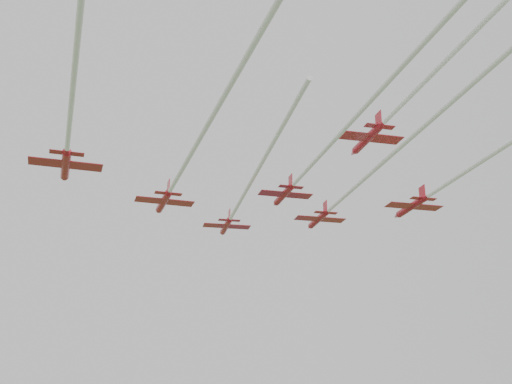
{
  "coord_description": "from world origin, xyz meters",
  "views": [
    {
      "loc": [
        3.42,
        -97.29,
        18.13
      ],
      "look_at": [
        1.71,
        -1.81,
        51.75
      ],
      "focal_mm": 45.0,
      "sensor_mm": 36.0,
      "label": 1
    }
  ],
  "objects_px": {
    "jet_row2_right": "(361,181)",
    "jet_row3_right": "(444,185)",
    "jet_row3_mid": "(327,148)",
    "jet_row2_left": "(187,161)",
    "jet_row3_left": "(70,124)",
    "jet_row4_right": "(428,78)",
    "jet_lead": "(241,199)"
  },
  "relations": [
    {
      "from": "jet_row3_mid",
      "to": "jet_row3_right",
      "type": "bearing_deg",
      "value": 22.39
    },
    {
      "from": "jet_row2_right",
      "to": "jet_row4_right",
      "type": "distance_m",
      "value": 23.97
    },
    {
      "from": "jet_row2_right",
      "to": "jet_row4_right",
      "type": "xyz_separation_m",
      "value": [
        4.37,
        -23.3,
        3.56
      ]
    },
    {
      "from": "jet_row3_left",
      "to": "jet_row4_right",
      "type": "relative_size",
      "value": 0.89
    },
    {
      "from": "jet_row3_mid",
      "to": "jet_lead",
      "type": "bearing_deg",
      "value": 99.37
    },
    {
      "from": "jet_row2_left",
      "to": "jet_row2_right",
      "type": "relative_size",
      "value": 0.99
    },
    {
      "from": "jet_row2_right",
      "to": "jet_row3_right",
      "type": "xyz_separation_m",
      "value": [
        12.2,
        1.51,
        -0.14
      ]
    },
    {
      "from": "jet_row2_right",
      "to": "jet_lead",
      "type": "bearing_deg",
      "value": 131.24
    },
    {
      "from": "jet_lead",
      "to": "jet_row2_left",
      "type": "relative_size",
      "value": 0.92
    },
    {
      "from": "jet_lead",
      "to": "jet_row3_right",
      "type": "height_order",
      "value": "jet_lead"
    },
    {
      "from": "jet_row2_right",
      "to": "jet_row3_mid",
      "type": "bearing_deg",
      "value": -129.9
    },
    {
      "from": "jet_lead",
      "to": "jet_row2_right",
      "type": "bearing_deg",
      "value": -46.8
    },
    {
      "from": "jet_lead",
      "to": "jet_row3_left",
      "type": "height_order",
      "value": "jet_lead"
    },
    {
      "from": "jet_lead",
      "to": "jet_row2_left",
      "type": "xyz_separation_m",
      "value": [
        -6.67,
        -18.11,
        -0.66
      ]
    },
    {
      "from": "jet_row2_left",
      "to": "jet_lead",
      "type": "bearing_deg",
      "value": 51.14
    },
    {
      "from": "jet_row3_left",
      "to": "jet_row4_right",
      "type": "bearing_deg",
      "value": -24.89
    },
    {
      "from": "jet_row2_right",
      "to": "jet_row3_right",
      "type": "height_order",
      "value": "jet_row2_right"
    },
    {
      "from": "jet_lead",
      "to": "jet_row2_left",
      "type": "distance_m",
      "value": 19.31
    },
    {
      "from": "jet_row2_left",
      "to": "jet_row3_mid",
      "type": "xyz_separation_m",
      "value": [
        18.28,
        -6.76,
        -1.22
      ]
    },
    {
      "from": "jet_row2_left",
      "to": "jet_row3_right",
      "type": "height_order",
      "value": "jet_row2_left"
    },
    {
      "from": "jet_row3_mid",
      "to": "jet_row4_right",
      "type": "relative_size",
      "value": 1.01
    },
    {
      "from": "jet_row3_left",
      "to": "jet_row3_right",
      "type": "bearing_deg",
      "value": 4.0
    },
    {
      "from": "jet_row3_left",
      "to": "jet_row3_right",
      "type": "xyz_separation_m",
      "value": [
        48.79,
        20.27,
        -0.54
      ]
    },
    {
      "from": "jet_lead",
      "to": "jet_row4_right",
      "type": "distance_m",
      "value": 41.75
    },
    {
      "from": "jet_row2_right",
      "to": "jet_row3_left",
      "type": "relative_size",
      "value": 1.21
    },
    {
      "from": "jet_row2_right",
      "to": "jet_row3_mid",
      "type": "distance_m",
      "value": 14.17
    },
    {
      "from": "jet_row3_mid",
      "to": "jet_row4_right",
      "type": "bearing_deg",
      "value": -60.79
    },
    {
      "from": "jet_lead",
      "to": "jet_row3_right",
      "type": "relative_size",
      "value": 1.3
    },
    {
      "from": "jet_row2_right",
      "to": "jet_row4_right",
      "type": "relative_size",
      "value": 1.08
    },
    {
      "from": "jet_row3_left",
      "to": "jet_row3_mid",
      "type": "bearing_deg",
      "value": -7.5
    },
    {
      "from": "jet_row2_left",
      "to": "jet_row3_mid",
      "type": "relative_size",
      "value": 1.05
    },
    {
      "from": "jet_row3_right",
      "to": "jet_row2_right",
      "type": "bearing_deg",
      "value": 171.97
    }
  ]
}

